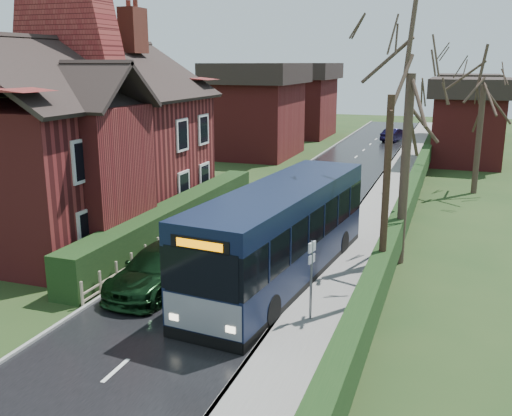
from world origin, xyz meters
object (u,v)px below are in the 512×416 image
at_px(bus, 282,234).
at_px(car_green, 160,268).
at_px(car_silver, 265,195).
at_px(telegraph_pole, 385,202).
at_px(bus_stop_sign, 311,269).
at_px(brick_house, 76,136).

relative_size(bus, car_green, 2.28).
distance_m(bus, car_green, 4.44).
bearing_deg(bus, car_green, -143.70).
relative_size(car_silver, telegraph_pole, 0.63).
xyz_separation_m(car_green, bus_stop_sign, (5.60, -0.90, 0.97)).
xyz_separation_m(bus, bus_stop_sign, (1.86, -3.09, -0.00)).
distance_m(brick_house, telegraph_pole, 15.17).
height_order(brick_house, bus, brick_house).
distance_m(bus, telegraph_pole, 4.14).
height_order(car_silver, car_green, car_green).
relative_size(car_silver, bus_stop_sign, 1.63).
bearing_deg(car_silver, bus, -54.57).
bearing_deg(telegraph_pole, bus, 155.79).
distance_m(brick_house, car_silver, 10.17).
bearing_deg(car_silver, car_green, -75.72).
bearing_deg(bus, bus_stop_sign, -52.98).
relative_size(bus_stop_sign, telegraph_pole, 0.38).
bearing_deg(car_green, bus_stop_sign, -6.83).
bearing_deg(bus_stop_sign, telegraph_pole, 64.37).
bearing_deg(telegraph_pole, bus_stop_sign, -139.74).
bearing_deg(telegraph_pole, car_silver, 115.45).
distance_m(car_silver, car_green, 11.88).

